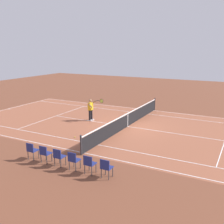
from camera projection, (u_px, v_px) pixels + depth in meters
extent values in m
plane|color=brown|center=(128.00, 126.00, 18.84)|extent=(60.00, 60.00, 0.00)
cube|color=#935138|center=(128.00, 126.00, 18.84)|extent=(24.20, 11.40, 0.00)
cube|color=white|center=(8.00, 109.00, 24.22)|extent=(0.05, 11.00, 0.01)
cube|color=white|center=(153.00, 111.00, 23.58)|extent=(23.80, 0.05, 0.01)
cube|color=white|center=(84.00, 153.00, 14.11)|extent=(23.80, 0.05, 0.01)
cube|color=white|center=(148.00, 114.00, 22.38)|extent=(23.80, 0.05, 0.01)
cube|color=white|center=(98.00, 145.00, 15.31)|extent=(23.80, 0.05, 0.01)
cube|color=white|center=(56.00, 116.00, 21.73)|extent=(0.05, 8.22, 0.01)
cube|color=white|center=(128.00, 126.00, 18.84)|extent=(12.80, 0.05, 0.01)
cube|color=white|center=(9.00, 109.00, 24.15)|extent=(0.30, 0.05, 0.01)
cylinder|color=#2D2D33|center=(155.00, 104.00, 23.71)|extent=(0.10, 0.10, 1.08)
cylinder|color=#2D2D33|center=(81.00, 145.00, 13.73)|extent=(0.10, 0.10, 1.08)
cube|color=black|center=(128.00, 120.00, 18.74)|extent=(0.02, 11.60, 0.88)
cube|color=white|center=(128.00, 113.00, 18.62)|extent=(0.04, 11.60, 0.06)
cube|color=white|center=(128.00, 120.00, 18.74)|extent=(0.04, 0.06, 0.88)
cylinder|color=black|center=(90.00, 115.00, 20.21)|extent=(0.15, 0.15, 0.74)
cube|color=white|center=(90.00, 120.00, 20.27)|extent=(0.29, 0.13, 0.09)
cylinder|color=black|center=(92.00, 114.00, 20.40)|extent=(0.15, 0.15, 0.74)
cube|color=white|center=(92.00, 120.00, 20.47)|extent=(0.29, 0.13, 0.09)
cube|color=yellow|center=(90.00, 106.00, 20.15)|extent=(0.26, 0.39, 0.56)
sphere|color=#9E704C|center=(90.00, 101.00, 20.05)|extent=(0.23, 0.23, 0.23)
cylinder|color=#9E704C|center=(90.00, 106.00, 19.80)|extent=(0.41, 0.24, 0.26)
cylinder|color=#9E704C|center=(94.00, 102.00, 20.22)|extent=(0.42, 0.20, 0.30)
cylinder|color=#232326|center=(98.00, 101.00, 20.08)|extent=(0.28, 0.05, 0.04)
torus|color=#232326|center=(102.00, 101.00, 19.94)|extent=(0.31, 0.04, 0.31)
cylinder|color=#C6D84C|center=(102.00, 101.00, 19.94)|extent=(0.27, 0.02, 0.27)
sphere|color=#CCE01E|center=(75.00, 137.00, 16.51)|extent=(0.07, 0.07, 0.07)
cylinder|color=#38383D|center=(105.00, 170.00, 11.66)|extent=(0.04, 0.04, 0.44)
cylinder|color=#38383D|center=(113.00, 172.00, 11.50)|extent=(0.04, 0.04, 0.44)
cylinder|color=#38383D|center=(101.00, 173.00, 11.35)|extent=(0.04, 0.04, 0.44)
cylinder|color=#38383D|center=(109.00, 175.00, 11.19)|extent=(0.04, 0.04, 0.44)
cube|color=navy|center=(107.00, 167.00, 11.37)|extent=(0.44, 0.44, 0.04)
cube|color=navy|center=(105.00, 164.00, 11.15)|extent=(0.44, 0.04, 0.40)
cylinder|color=#38383D|center=(89.00, 166.00, 12.04)|extent=(0.04, 0.04, 0.44)
cylinder|color=#38383D|center=(96.00, 168.00, 11.88)|extent=(0.04, 0.04, 0.44)
cylinder|color=#38383D|center=(85.00, 169.00, 11.73)|extent=(0.04, 0.04, 0.44)
cylinder|color=#38383D|center=(92.00, 171.00, 11.57)|extent=(0.04, 0.04, 0.44)
cube|color=navy|center=(90.00, 164.00, 11.75)|extent=(0.44, 0.44, 0.04)
cube|color=navy|center=(88.00, 161.00, 11.53)|extent=(0.44, 0.04, 0.40)
cylinder|color=#38383D|center=(74.00, 163.00, 12.42)|extent=(0.04, 0.04, 0.44)
cylinder|color=#38383D|center=(80.00, 164.00, 12.26)|extent=(0.04, 0.04, 0.44)
cylinder|color=#38383D|center=(69.00, 166.00, 12.11)|extent=(0.04, 0.04, 0.44)
cylinder|color=#38383D|center=(76.00, 167.00, 11.95)|extent=(0.04, 0.04, 0.44)
cube|color=navy|center=(75.00, 160.00, 12.13)|extent=(0.44, 0.44, 0.04)
cube|color=navy|center=(72.00, 157.00, 11.90)|extent=(0.44, 0.04, 0.40)
cylinder|color=#38383D|center=(60.00, 159.00, 12.80)|extent=(0.04, 0.04, 0.44)
cylinder|color=#38383D|center=(66.00, 161.00, 12.64)|extent=(0.04, 0.04, 0.44)
cylinder|color=#38383D|center=(55.00, 162.00, 12.49)|extent=(0.04, 0.04, 0.44)
cylinder|color=#38383D|center=(61.00, 163.00, 12.33)|extent=(0.04, 0.04, 0.44)
cube|color=navy|center=(60.00, 157.00, 12.51)|extent=(0.44, 0.44, 0.04)
cube|color=navy|center=(57.00, 154.00, 12.28)|extent=(0.44, 0.04, 0.40)
cylinder|color=#38383D|center=(46.00, 156.00, 13.18)|extent=(0.04, 0.04, 0.44)
cylinder|color=#38383D|center=(52.00, 157.00, 13.02)|extent=(0.04, 0.04, 0.44)
cylinder|color=#38383D|center=(41.00, 159.00, 12.87)|extent=(0.04, 0.04, 0.44)
cylinder|color=#38383D|center=(47.00, 160.00, 12.71)|extent=(0.04, 0.04, 0.44)
cube|color=navy|center=(46.00, 153.00, 12.89)|extent=(0.44, 0.44, 0.04)
cube|color=navy|center=(43.00, 150.00, 12.66)|extent=(0.44, 0.04, 0.40)
cylinder|color=#38383D|center=(33.00, 153.00, 13.56)|extent=(0.04, 0.04, 0.44)
cylinder|color=#38383D|center=(39.00, 154.00, 13.40)|extent=(0.04, 0.04, 0.44)
cylinder|color=#38383D|center=(28.00, 155.00, 13.25)|extent=(0.04, 0.04, 0.44)
cylinder|color=#38383D|center=(34.00, 157.00, 13.09)|extent=(0.04, 0.04, 0.44)
cube|color=navy|center=(33.00, 150.00, 13.27)|extent=(0.44, 0.44, 0.04)
cube|color=navy|center=(30.00, 147.00, 13.04)|extent=(0.44, 0.04, 0.40)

